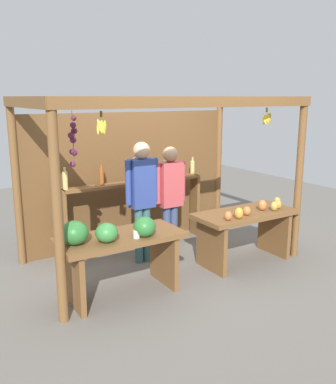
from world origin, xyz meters
The scene contains 7 objects.
ground_plane centered at (0.00, 0.00, 0.00)m, with size 12.00×12.00×0.00m, color slate.
market_stall centered at (-0.01, 0.42, 1.28)m, with size 3.47×1.86×2.21m.
fruit_counter_left centered at (-1.00, -0.69, 0.62)m, with size 1.41×0.65×0.96m.
fruit_counter_right centered at (0.93, -0.67, 0.54)m, with size 1.41×0.64×0.85m.
bottle_shelf_unit centered at (-0.06, 0.66, 0.78)m, with size 2.23×0.22×1.35m.
vendor_man centered at (-0.25, 0.07, 0.99)m, with size 0.48×0.22×1.64m.
vendor_woman centered at (0.19, 0.07, 0.93)m, with size 0.48×0.21×1.56m.
Camera 1 is at (-2.79, -4.66, 2.21)m, focal length 38.89 mm.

